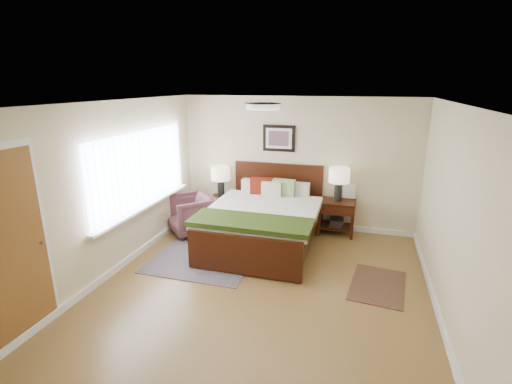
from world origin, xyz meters
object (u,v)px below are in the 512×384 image
nightstand_left (221,203)px  armchair (191,214)px  rug_persian (213,248)px  nightstand_right (337,214)px  lamp_left (221,176)px  bed (264,215)px  lamp_right (339,178)px

nightstand_left → armchair: (-0.32, -0.69, -0.04)m
nightstand_left → rug_persian: bearing=-74.8°
nightstand_left → rug_persian: size_ratio=0.23×
nightstand_left → armchair: 0.76m
nightstand_right → armchair: armchair is taller
nightstand_right → lamp_left: size_ratio=1.07×
bed → armchair: bearing=173.2°
nightstand_left → armchair: bearing=-115.1°
lamp_left → armchair: 0.98m
bed → lamp_left: size_ratio=3.71×
lamp_left → rug_persian: 1.63m
nightstand_right → armchair: bearing=-165.1°
lamp_right → rug_persian: size_ratio=0.27×
armchair → nightstand_right: bearing=59.2°
nightstand_right → lamp_left: bearing=179.7°
nightstand_right → lamp_right: 0.69m
nightstand_left → lamp_right: size_ratio=0.86×
lamp_left → rug_persian: lamp_left is taller
lamp_right → armchair: 2.81m
rug_persian → nightstand_right: bearing=32.5°
lamp_right → armchair: (-2.62, -0.71, -0.72)m
lamp_left → armchair: lamp_left is taller
rug_persian → bed: bearing=26.0°
armchair → rug_persian: bearing=4.1°
rug_persian → nightstand_left: bearing=105.0°
armchair → rug_persian: 0.94m
bed → lamp_right: bearing=37.0°
lamp_left → nightstand_left: bearing=-90.0°
nightstand_left → armchair: size_ratio=0.66×
nightstand_left → lamp_left: lamp_left is taller
bed → nightstand_left: (-1.13, 0.86, -0.15)m
bed → lamp_right: (1.17, 0.88, 0.52)m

